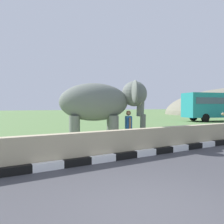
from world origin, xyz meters
The scene contains 7 objects.
ground_plane centered at (0.00, 0.00, 0.00)m, with size 220.00×220.00×0.00m, color #587944.
asphalt_road centered at (0.00, 0.00, 0.01)m, with size 120.00×7.02×0.01m, color #3D3D42.
striped_curb centered at (-0.35, 3.56, 0.12)m, with size 16.20×0.20×0.24m.
barrier_parapet centered at (2.00, 3.86, 0.50)m, with size 28.00×0.36×1.00m, color tan.
elephant centered at (2.34, 6.07, 1.99)m, with size 4.02×3.26×3.01m.
person_handler centered at (3.45, 5.55, 0.93)m, with size 0.37×0.64×1.66m.
bus_teal centered at (24.07, 14.45, 2.08)m, with size 10.10×5.05×3.50m.
Camera 1 is at (-2.57, -2.92, 1.84)m, focal length 36.25 mm.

